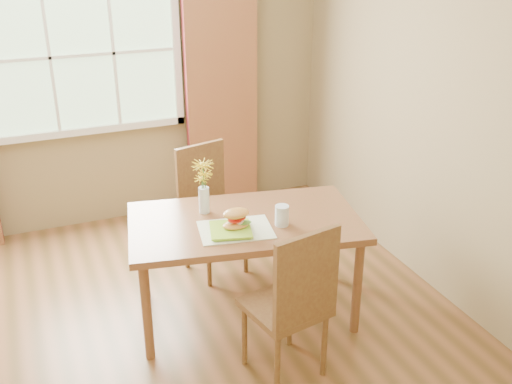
{
  "coord_description": "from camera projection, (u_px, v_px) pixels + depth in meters",
  "views": [
    {
      "loc": [
        -0.55,
        -3.15,
        2.46
      ],
      "look_at": [
        0.75,
        0.02,
        0.93
      ],
      "focal_mm": 42.0,
      "sensor_mm": 36.0,
      "label": 1
    }
  ],
  "objects": [
    {
      "name": "placemat",
      "position": [
        236.0,
        230.0,
        3.72
      ],
      "size": [
        0.5,
        0.4,
        0.01
      ],
      "primitive_type": "cube",
      "rotation": [
        0.0,
        0.0,
        -0.17
      ],
      "color": "beige",
      "rests_on": "dining_table"
    },
    {
      "name": "room",
      "position": [
        131.0,
        145.0,
        3.3
      ],
      "size": [
        4.24,
        3.84,
        2.74
      ],
      "color": "brown",
      "rests_on": "ground"
    },
    {
      "name": "chair_far",
      "position": [
        209.0,
        203.0,
        4.52
      ],
      "size": [
        0.49,
        0.49,
        0.98
      ],
      "rotation": [
        0.0,
        0.0,
        0.24
      ],
      "color": "brown",
      "rests_on": "room"
    },
    {
      "name": "flower_vase",
      "position": [
        203.0,
        182.0,
        3.87
      ],
      "size": [
        0.15,
        0.15,
        0.36
      ],
      "color": "silver",
      "rests_on": "dining_table"
    },
    {
      "name": "dining_table",
      "position": [
        245.0,
        230.0,
        3.89
      ],
      "size": [
        1.61,
        1.1,
        0.72
      ],
      "rotation": [
        0.0,
        0.0,
        -0.19
      ],
      "color": "brown",
      "rests_on": "room"
    },
    {
      "name": "water_glass",
      "position": [
        282.0,
        216.0,
        3.76
      ],
      "size": [
        0.09,
        0.09,
        0.13
      ],
      "color": "silver",
      "rests_on": "dining_table"
    },
    {
      "name": "curtain_right",
      "position": [
        222.0,
        92.0,
        5.31
      ],
      "size": [
        0.65,
        0.08,
        2.2
      ],
      "primitive_type": "cube",
      "color": "maroon",
      "rests_on": "room"
    },
    {
      "name": "croissant_sandwich",
      "position": [
        236.0,
        219.0,
        3.69
      ],
      "size": [
        0.18,
        0.12,
        0.13
      ],
      "rotation": [
        0.0,
        0.0,
        0.01
      ],
      "color": "gold",
      "rests_on": "plate"
    },
    {
      "name": "window",
      "position": [
        82.0,
        55.0,
        4.82
      ],
      "size": [
        1.62,
        0.06,
        1.32
      ],
      "color": "#9FC696",
      "rests_on": "room"
    },
    {
      "name": "plate",
      "position": [
        231.0,
        231.0,
        3.69
      ],
      "size": [
        0.31,
        0.31,
        0.01
      ],
      "primitive_type": "cube",
      "rotation": [
        0.0,
        0.0,
        -0.26
      ],
      "color": "#93D234",
      "rests_on": "placemat"
    },
    {
      "name": "chair_near",
      "position": [
        294.0,
        299.0,
        3.34
      ],
      "size": [
        0.49,
        0.49,
        1.0
      ],
      "rotation": [
        0.0,
        0.0,
        0.2
      ],
      "color": "brown",
      "rests_on": "room"
    }
  ]
}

